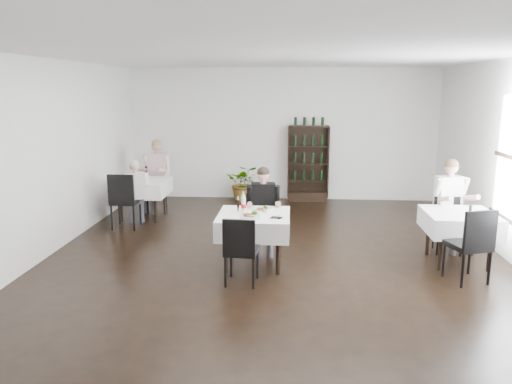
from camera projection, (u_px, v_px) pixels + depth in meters
room_shell at (275, 164)px, 7.02m from camera, size 9.00×9.00×9.00m
wine_shelf at (308, 164)px, 11.33m from camera, size 0.90×0.28×1.75m
main_table at (254, 224)px, 7.23m from camera, size 1.03×1.03×0.77m
left_table at (143, 188)px, 9.84m from camera, size 0.98×0.98×0.77m
right_table at (459, 222)px, 7.30m from camera, size 0.98×0.98×0.77m
potted_tree at (244, 183)px, 11.41m from camera, size 0.75×0.65×0.83m
main_chair_far at (258, 217)px, 8.04m from camera, size 0.46×0.46×0.88m
main_chair_near at (241, 247)px, 6.49m from camera, size 0.45×0.46×0.93m
left_chair_far at (156, 186)px, 10.46m from camera, size 0.53×0.54×0.94m
left_chair_near at (124, 197)px, 9.08m from camera, size 0.48×0.48×1.04m
right_chair_far at (447, 221)px, 7.87m from camera, size 0.43×0.43×0.87m
right_chair_near at (473, 241)px, 6.54m from camera, size 0.59×0.59×1.02m
diner_main at (263, 204)px, 7.76m from camera, size 0.53×0.54×1.36m
diner_left_far at (156, 170)px, 10.40m from camera, size 0.63×0.67×1.50m
diner_left_near at (135, 188)px, 9.28m from camera, size 0.53×0.57×1.26m
diner_right_far at (452, 198)px, 7.88m from camera, size 0.61×0.66×1.46m
plate_far at (263, 209)px, 7.39m from camera, size 0.29×0.29×0.07m
plate_near at (251, 215)px, 7.03m from camera, size 0.30×0.30×0.09m
pilsner_dark at (238, 207)px, 7.17m from camera, size 0.06×0.06×0.26m
pilsner_lager at (243, 203)px, 7.32m from camera, size 0.07×0.07×0.30m
coke_bottle at (244, 205)px, 7.26m from camera, size 0.07×0.07×0.28m
napkin_cutlery at (276, 218)px, 6.98m from camera, size 0.18×0.17×0.02m
pepper_mill at (470, 209)px, 7.24m from camera, size 0.05×0.05×0.11m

